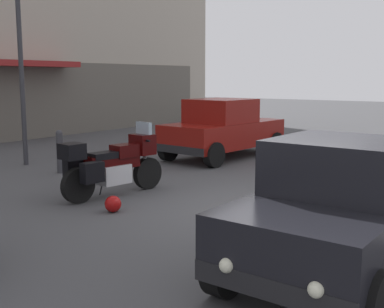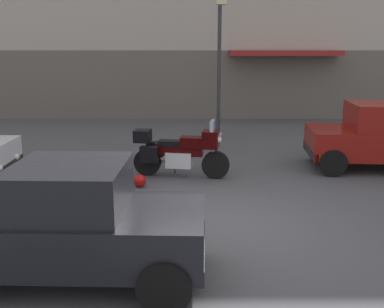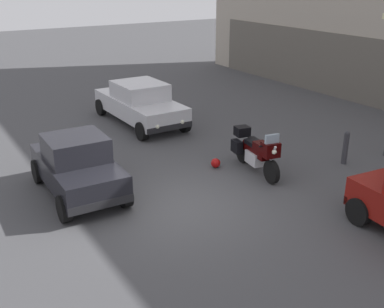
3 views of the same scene
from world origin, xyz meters
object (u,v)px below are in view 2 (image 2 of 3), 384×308
at_px(car_compact_side, 73,224).
at_px(motorcycle, 180,151).
at_px(helmet, 140,181).
at_px(bollard_curbside, 214,133).
at_px(streetlamp_curbside, 220,56).

bearing_deg(car_compact_side, motorcycle, -102.98).
bearing_deg(motorcycle, car_compact_side, -95.37).
xyz_separation_m(motorcycle, helmet, (-0.83, -0.81, -0.48)).
xyz_separation_m(helmet, bollard_curbside, (1.76, 3.43, 0.40)).
bearing_deg(bollard_curbside, helmet, -117.16).
bearing_deg(bollard_curbside, motorcycle, -109.49).
xyz_separation_m(motorcycle, car_compact_side, (-1.25, -4.78, 0.15)).
bearing_deg(motorcycle, streetlamp_curbside, 83.50).
relative_size(motorcycle, streetlamp_curbside, 0.52).
distance_m(helmet, car_compact_side, 4.04).
bearing_deg(streetlamp_curbside, bollard_curbside, -98.68).
distance_m(motorcycle, streetlamp_curbside, 4.71).
relative_size(motorcycle, bollard_curbside, 2.21).
bearing_deg(bollard_curbside, streetlamp_curbside, 81.32).
bearing_deg(motorcycle, helmet, -126.55).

